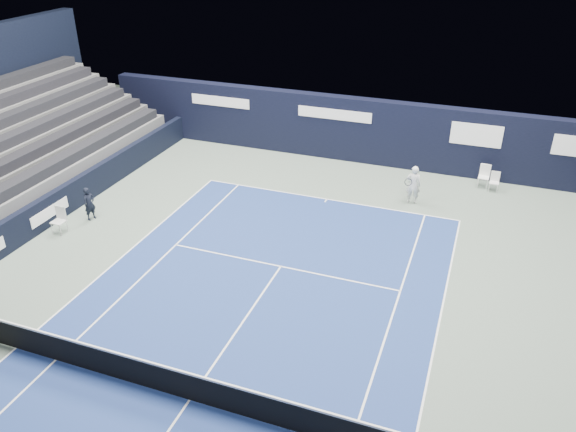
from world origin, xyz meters
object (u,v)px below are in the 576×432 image
at_px(tennis_net, 188,385).
at_px(tennis_player, 413,184).
at_px(folding_chair_back_a, 485,172).
at_px(folding_chair_back_b, 495,180).
at_px(line_judge_chair, 60,218).

xyz_separation_m(tennis_net, tennis_player, (3.41, 12.85, 0.32)).
height_order(folding_chair_back_a, folding_chair_back_b, folding_chair_back_a).
relative_size(line_judge_chair, tennis_player, 0.64).
height_order(folding_chair_back_a, line_judge_chair, line_judge_chair).
distance_m(folding_chair_back_a, folding_chair_back_b, 0.59).
bearing_deg(tennis_net, folding_chair_back_b, 66.64).
distance_m(tennis_net, tennis_player, 13.30).
height_order(folding_chair_back_b, line_judge_chair, line_judge_chair).
xyz_separation_m(folding_chair_back_a, tennis_player, (-2.71, -2.70, 0.14)).
relative_size(folding_chair_back_a, tennis_net, 0.08).
bearing_deg(folding_chair_back_b, folding_chair_back_a, 144.41).
relative_size(folding_chair_back_a, tennis_player, 0.62).
xyz_separation_m(line_judge_chair, tennis_net, (8.67, -5.76, -0.09)).
bearing_deg(tennis_player, line_judge_chair, -149.60).
relative_size(folding_chair_back_b, tennis_player, 0.53).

